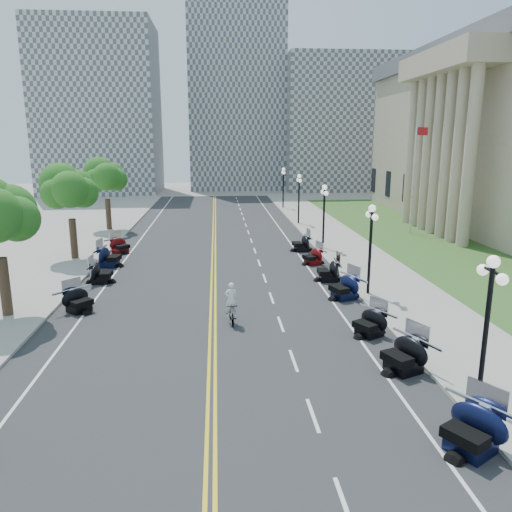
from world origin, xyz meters
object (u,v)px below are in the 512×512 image
object	(u,v)px
motorcycle_n_3	(472,427)
bicycle	(231,313)
cyclist_rider	(231,285)
flagpole	(413,179)

from	to	relation	value
motorcycle_n_3	bicycle	distance (m)	12.25
cyclist_rider	bicycle	bearing A→B (deg)	90.00
flagpole	cyclist_rider	xyz separation A→B (m)	(-17.11, -21.71, -3.13)
motorcycle_n_3	cyclist_rider	xyz separation A→B (m)	(-6.34, 10.48, 1.12)
bicycle	cyclist_rider	size ratio (longest dim) A/B	1.05
motorcycle_n_3	cyclist_rider	distance (m)	12.30
cyclist_rider	motorcycle_n_3	bearing A→B (deg)	121.16
bicycle	cyclist_rider	distance (m)	1.35
flagpole	bicycle	size ratio (longest dim) A/B	5.76
motorcycle_n_3	cyclist_rider	bearing A→B (deg)	179.27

